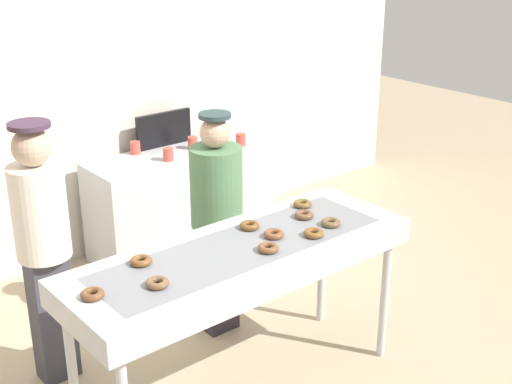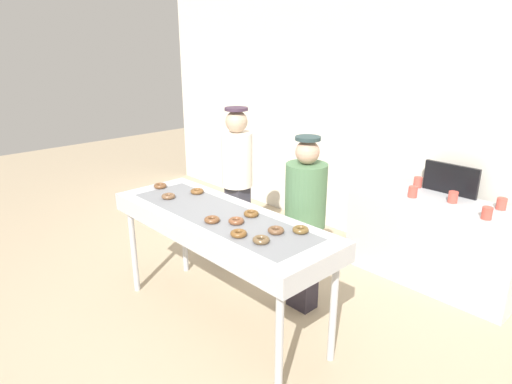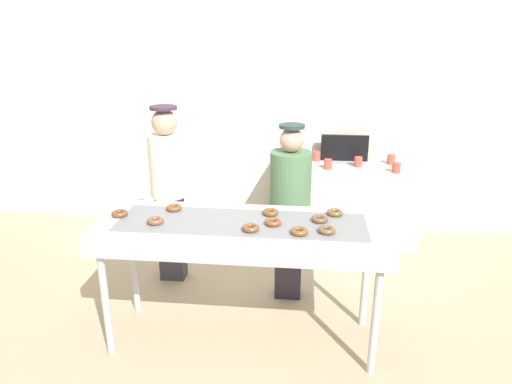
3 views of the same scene
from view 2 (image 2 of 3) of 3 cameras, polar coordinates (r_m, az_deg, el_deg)
name	(u,v)px [view 2 (image 2 of 3)]	position (r m, az deg, el deg)	size (l,w,h in m)	color
ground_plane	(222,320)	(4.16, -4.37, -16.09)	(16.00, 16.00, 0.00)	tan
back_wall	(387,106)	(5.35, 16.45, 10.52)	(8.00, 0.12, 3.35)	silver
fryer_conveyor	(219,224)	(3.70, -4.72, -4.13)	(2.17, 0.75, 1.02)	#B7BABF
chocolate_donut_0	(168,196)	(4.10, -11.19, -0.53)	(0.12, 0.12, 0.04)	brown
chocolate_donut_1	(212,220)	(3.52, -5.67, -3.55)	(0.12, 0.12, 0.04)	brown
chocolate_donut_2	(197,191)	(4.19, -7.58, 0.09)	(0.12, 0.12, 0.04)	brown
chocolate_donut_3	(251,214)	(3.62, -0.62, -2.79)	(0.12, 0.12, 0.04)	brown
chocolate_donut_4	(261,240)	(3.16, 0.66, -6.15)	(0.12, 0.12, 0.04)	brown
chocolate_donut_5	(301,230)	(3.34, 5.74, -4.84)	(0.12, 0.12, 0.04)	brown
chocolate_donut_6	(239,233)	(3.26, -2.25, -5.34)	(0.12, 0.12, 0.04)	brown
chocolate_donut_7	(276,230)	(3.31, 2.57, -4.93)	(0.12, 0.12, 0.04)	brown
chocolate_donut_8	(160,186)	(4.41, -12.20, 0.78)	(0.12, 0.12, 0.04)	brown
chocolate_donut_9	(236,221)	(3.48, -2.56, -3.73)	(0.12, 0.12, 0.04)	brown
worker_baker	(305,214)	(3.93, 6.32, -2.85)	(0.36, 0.36, 1.62)	#2A252F
worker_assistant	(237,176)	(4.83, -2.43, 2.06)	(0.33, 0.33, 1.72)	#353541
prep_counter	(432,241)	(4.88, 21.64, -5.82)	(1.67, 0.58, 0.90)	#B7BABF
paper_cup_0	(418,182)	(5.01, 20.07, 1.19)	(0.09, 0.09, 0.11)	#CC4C3F
paper_cup_1	(502,204)	(4.67, 28.99, -1.33)	(0.09, 0.09, 0.11)	#CC4C3F
paper_cup_2	(413,192)	(4.67, 19.48, 0.02)	(0.09, 0.09, 0.11)	#CC4C3F
paper_cup_3	(453,197)	(4.66, 23.97, -0.61)	(0.09, 0.09, 0.11)	#CC4C3F
paper_cup_4	(487,213)	(4.36, 27.54, -2.42)	(0.09, 0.09, 0.11)	#CC4C3F
menu_display	(451,179)	(4.89, 23.72, 1.52)	(0.55, 0.04, 0.31)	black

